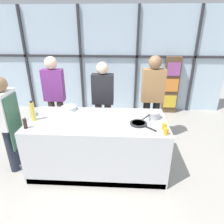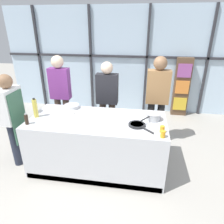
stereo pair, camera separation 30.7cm
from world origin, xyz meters
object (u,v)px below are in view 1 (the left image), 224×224
Objects in this scene: spectator_center_right at (152,95)px; saucepan at (153,114)px; pepper_grinder at (25,123)px; juice_glass_near at (166,131)px; oil_bottle at (33,111)px; spectator_far_left at (54,94)px; spectator_center_left at (103,98)px; white_plate at (68,114)px; juice_glass_far at (164,127)px; mixing_bowl at (69,108)px; frying_pan at (139,124)px; chef at (8,120)px.

saucepan is (-0.10, -0.82, -0.06)m from spectator_center_right.
pepper_grinder is 1.90× the size of juice_glass_near.
oil_bottle is (-1.92, -0.19, 0.10)m from saucepan.
spectator_center_left is at bearing -180.00° from spectator_far_left.
juice_glass_near reaches higher than white_plate.
juice_glass_near is at bearing -2.05° from pepper_grinder.
juice_glass_near is at bearing -90.00° from juice_glass_far.
saucepan reaches higher than mixing_bowl.
juice_glass_far is (1.02, -1.22, 0.01)m from spectator_center_left.
spectator_center_right reaches higher than oil_bottle.
pepper_grinder is at bearing -172.96° from frying_pan.
chef is 1.13m from spectator_far_left.
pepper_grinder is at bearing 177.95° from juice_glass_near.
spectator_far_left is at bearing 157.23° from chef.
mixing_bowl is (0.87, 0.48, 0.04)m from chef.
spectator_center_right is 1.72m from white_plate.
spectator_center_right is (1.00, -0.00, 0.08)m from spectator_center_left.
chef reaches higher than juice_glass_near.
spectator_center_left is 1.70m from juice_glass_near.
chef is at bearing 148.65° from pepper_grinder.
spectator_center_left is 1.00m from spectator_center_right.
chef is 0.92× the size of spectator_far_left.
oil_bottle is at bearing -152.77° from white_plate.
spectator_center_right is 4.72× the size of saucepan.
mixing_bowl is 1.44× the size of pepper_grinder.
oil_bottle is 3.34× the size of juice_glass_far.
spectator_far_left is at bearing 88.75° from pepper_grinder.
spectator_center_right is (2.44, 1.04, 0.12)m from chef.
saucepan is (0.24, 0.25, 0.04)m from frying_pan.
oil_bottle is (0.42, 0.02, 0.16)m from chef.
spectator_center_left is 8.96× the size of pepper_grinder.
juice_glass_near is (0.36, -0.28, 0.03)m from frying_pan.
juice_glass_far is at bearing -73.56° from saucepan.
spectator_center_right is 5.49× the size of oil_bottle.
oil_bottle is (-0.48, -0.25, 0.15)m from white_plate.
spectator_center_left is 1.59m from juice_glass_far.
saucepan is 2.04× the size of pepper_grinder.
saucepan is at bearing 5.67° from oil_bottle.
juice_glass_far is at bearing -21.61° from frying_pan.
oil_bottle is at bearing -135.17° from mixing_bowl.
spectator_far_left is at bearing 148.87° from juice_glass_far.
white_plate is 0.67× the size of oil_bottle.
spectator_center_left is 6.22× the size of mixing_bowl.
chef reaches higher than frying_pan.
spectator_center_left is at bearing 44.87° from oil_bottle.
mixing_bowl is 1.77m from juice_glass_near.
chef is at bearing 175.77° from juice_glass_far.
saucepan is at bearing 13.48° from pepper_grinder.
frying_pan is at bearing -133.51° from saucepan.
frying_pan is 3.82× the size of juice_glass_near.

